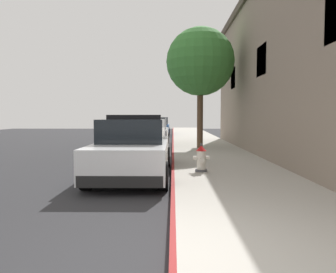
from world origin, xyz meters
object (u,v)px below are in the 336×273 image
object	(u,v)px
fire_hydrant	(201,159)
street_tree	(200,62)
parked_car_silver_ahead	(151,133)
parked_car_dark_far	(158,127)
police_cruiser	(134,149)

from	to	relation	value
fire_hydrant	street_tree	bearing A→B (deg)	85.70
parked_car_silver_ahead	street_tree	size ratio (longest dim) A/B	0.87
parked_car_dark_far	fire_hydrant	world-z (taller)	parked_car_dark_far
parked_car_silver_ahead	street_tree	distance (m)	4.95
parked_car_dark_far	parked_car_silver_ahead	bearing A→B (deg)	-89.75
fire_hydrant	street_tree	xyz separation A→B (m)	(0.50, 6.72, 3.65)
police_cruiser	fire_hydrant	bearing A→B (deg)	-4.75
parked_car_silver_ahead	parked_car_dark_far	xyz separation A→B (m)	(-0.04, 9.40, 0.00)
fire_hydrant	street_tree	size ratio (longest dim) A/B	0.14
parked_car_dark_far	street_tree	size ratio (longest dim) A/B	0.87
parked_car_silver_ahead	fire_hydrant	world-z (taller)	parked_car_silver_ahead
police_cruiser	fire_hydrant	xyz separation A→B (m)	(1.84, -0.15, -0.24)
parked_car_silver_ahead	street_tree	bearing A→B (deg)	-46.34
parked_car_silver_ahead	fire_hydrant	size ratio (longest dim) A/B	6.37
police_cruiser	fire_hydrant	world-z (taller)	police_cruiser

